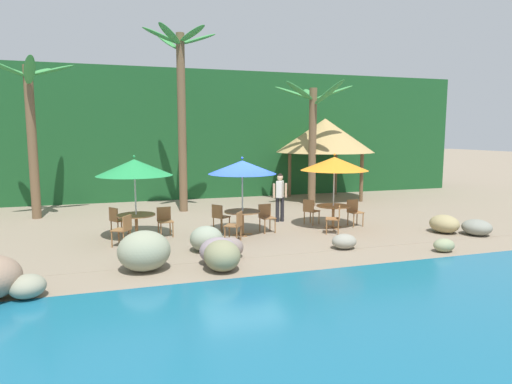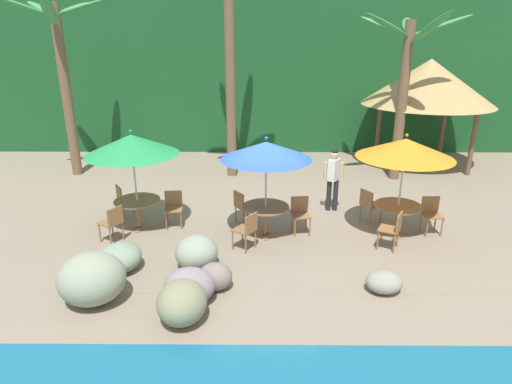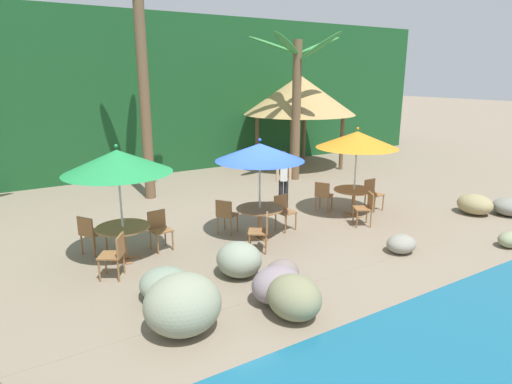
{
  "view_description": "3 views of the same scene",
  "coord_description": "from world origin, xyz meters",
  "px_view_note": "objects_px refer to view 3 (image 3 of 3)",
  "views": [
    {
      "loc": [
        -3.64,
        -12.95,
        3.08
      ],
      "look_at": [
        0.57,
        0.3,
        1.25
      ],
      "focal_mm": 31.42,
      "sensor_mm": 36.0,
      "label": 1
    },
    {
      "loc": [
        -0.14,
        -9.45,
        4.45
      ],
      "look_at": [
        -0.22,
        0.25,
        0.97
      ],
      "focal_mm": 30.41,
      "sensor_mm": 36.0,
      "label": 2
    },
    {
      "loc": [
        -5.23,
        -8.43,
        3.78
      ],
      "look_at": [
        -0.09,
        -0.1,
        1.14
      ],
      "focal_mm": 30.76,
      "sensor_mm": 36.0,
      "label": 3
    }
  ],
  "objects_px": {
    "chair_orange_seaward": "(372,192)",
    "chair_orange_left": "(366,206)",
    "chair_green_seaward": "(159,227)",
    "chair_blue_left": "(262,230)",
    "chair_blue_seaward": "(283,209)",
    "chair_orange_inland": "(323,194)",
    "umbrella_orange": "(357,140)",
    "umbrella_blue": "(260,152)",
    "palapa_hut": "(300,95)",
    "dining_table_blue": "(260,213)",
    "palm_tree_second": "(141,46)",
    "palm_tree_third": "(297,83)",
    "chair_blue_inland": "(226,214)",
    "dining_table_green": "(123,232)",
    "chair_green_inland": "(90,232)",
    "dining_table_orange": "(354,194)",
    "umbrella_green": "(117,161)",
    "chair_green_left": "(115,253)",
    "waiter_in_white": "(284,176)"
  },
  "relations": [
    {
      "from": "chair_orange_inland",
      "to": "umbrella_orange",
      "type": "bearing_deg",
      "value": -53.48
    },
    {
      "from": "chair_green_inland",
      "to": "chair_orange_seaward",
      "type": "relative_size",
      "value": 1.0
    },
    {
      "from": "chair_green_seaward",
      "to": "chair_blue_left",
      "type": "xyz_separation_m",
      "value": [
        1.86,
        -1.33,
        0.0
      ]
    },
    {
      "from": "chair_blue_seaward",
      "to": "palm_tree_third",
      "type": "bearing_deg",
      "value": 50.59
    },
    {
      "from": "chair_orange_inland",
      "to": "chair_orange_left",
      "type": "bearing_deg",
      "value": -83.01
    },
    {
      "from": "palm_tree_third",
      "to": "chair_green_inland",
      "type": "bearing_deg",
      "value": -156.84
    },
    {
      "from": "chair_blue_left",
      "to": "chair_orange_inland",
      "type": "distance_m",
      "value": 3.38
    },
    {
      "from": "dining_table_green",
      "to": "umbrella_orange",
      "type": "relative_size",
      "value": 0.45
    },
    {
      "from": "chair_orange_seaward",
      "to": "chair_orange_left",
      "type": "bearing_deg",
      "value": -141.75
    },
    {
      "from": "umbrella_blue",
      "to": "chair_orange_seaward",
      "type": "xyz_separation_m",
      "value": [
        3.95,
        0.23,
        -1.56
      ]
    },
    {
      "from": "dining_table_green",
      "to": "chair_green_seaward",
      "type": "relative_size",
      "value": 1.26
    },
    {
      "from": "dining_table_blue",
      "to": "palapa_hut",
      "type": "relative_size",
      "value": 0.24
    },
    {
      "from": "chair_orange_left",
      "to": "dining_table_orange",
      "type": "bearing_deg",
      "value": 67.45
    },
    {
      "from": "chair_blue_inland",
      "to": "palm_tree_second",
      "type": "relative_size",
      "value": 0.12
    },
    {
      "from": "dining_table_blue",
      "to": "chair_orange_inland",
      "type": "height_order",
      "value": "chair_orange_inland"
    },
    {
      "from": "chair_green_seaward",
      "to": "palapa_hut",
      "type": "height_order",
      "value": "palapa_hut"
    },
    {
      "from": "palapa_hut",
      "to": "waiter_in_white",
      "type": "xyz_separation_m",
      "value": [
        -3.91,
        -4.5,
        -1.98
      ]
    },
    {
      "from": "chair_blue_seaward",
      "to": "chair_blue_inland",
      "type": "xyz_separation_m",
      "value": [
        -1.39,
        0.44,
        0.0
      ]
    },
    {
      "from": "chair_green_inland",
      "to": "dining_table_blue",
      "type": "distance_m",
      "value": 3.79
    },
    {
      "from": "dining_table_orange",
      "to": "palm_tree_second",
      "type": "xyz_separation_m",
      "value": [
        -4.2,
        4.68,
        3.95
      ]
    },
    {
      "from": "dining_table_orange",
      "to": "palapa_hut",
      "type": "height_order",
      "value": "palapa_hut"
    },
    {
      "from": "waiter_in_white",
      "to": "chair_blue_seaward",
      "type": "bearing_deg",
      "value": -125.12
    },
    {
      "from": "chair_green_inland",
      "to": "umbrella_orange",
      "type": "height_order",
      "value": "umbrella_orange"
    },
    {
      "from": "chair_blue_left",
      "to": "dining_table_orange",
      "type": "relative_size",
      "value": 0.79
    },
    {
      "from": "dining_table_orange",
      "to": "chair_blue_left",
      "type": "bearing_deg",
      "value": -166.47
    },
    {
      "from": "dining_table_blue",
      "to": "dining_table_green",
      "type": "bearing_deg",
      "value": 172.86
    },
    {
      "from": "dining_table_green",
      "to": "palapa_hut",
      "type": "xyz_separation_m",
      "value": [
        8.82,
        5.71,
        2.35
      ]
    },
    {
      "from": "chair_green_left",
      "to": "dining_table_orange",
      "type": "height_order",
      "value": "chair_green_left"
    },
    {
      "from": "chair_green_seaward",
      "to": "umbrella_blue",
      "type": "bearing_deg",
      "value": -14.29
    },
    {
      "from": "dining_table_blue",
      "to": "chair_green_inland",
      "type": "bearing_deg",
      "value": 163.85
    },
    {
      "from": "chair_blue_left",
      "to": "palapa_hut",
      "type": "distance_m",
      "value": 9.51
    },
    {
      "from": "umbrella_orange",
      "to": "chair_orange_left",
      "type": "height_order",
      "value": "umbrella_orange"
    },
    {
      "from": "dining_table_blue",
      "to": "chair_green_seaward",
      "type": "bearing_deg",
      "value": 165.71
    },
    {
      "from": "chair_blue_seaward",
      "to": "waiter_in_white",
      "type": "height_order",
      "value": "waiter_in_white"
    },
    {
      "from": "dining_table_blue",
      "to": "palm_tree_third",
      "type": "xyz_separation_m",
      "value": [
        4.33,
        4.46,
        2.85
      ]
    },
    {
      "from": "dining_table_orange",
      "to": "waiter_in_white",
      "type": "xyz_separation_m",
      "value": [
        -1.3,
        1.5,
        0.37
      ]
    },
    {
      "from": "chair_blue_left",
      "to": "palm_tree_second",
      "type": "bearing_deg",
      "value": 97.01
    },
    {
      "from": "dining_table_green",
      "to": "palm_tree_second",
      "type": "bearing_deg",
      "value": 65.37
    },
    {
      "from": "chair_blue_inland",
      "to": "chair_orange_left",
      "type": "relative_size",
      "value": 1.0
    },
    {
      "from": "dining_table_green",
      "to": "palm_tree_third",
      "type": "bearing_deg",
      "value": 28.74
    },
    {
      "from": "umbrella_green",
      "to": "palm_tree_second",
      "type": "bearing_deg",
      "value": 65.37
    },
    {
      "from": "dining_table_blue",
      "to": "chair_orange_left",
      "type": "relative_size",
      "value": 1.26
    },
    {
      "from": "chair_blue_left",
      "to": "palm_tree_second",
      "type": "height_order",
      "value": "palm_tree_second"
    },
    {
      "from": "chair_green_left",
      "to": "dining_table_blue",
      "type": "bearing_deg",
      "value": 6.31
    },
    {
      "from": "chair_orange_seaward",
      "to": "dining_table_blue",
      "type": "bearing_deg",
      "value": -176.66
    },
    {
      "from": "chair_blue_seaward",
      "to": "chair_orange_left",
      "type": "xyz_separation_m",
      "value": [
        1.95,
        -0.9,
        0.0
      ]
    },
    {
      "from": "umbrella_green",
      "to": "chair_orange_inland",
      "type": "height_order",
      "value": "umbrella_green"
    },
    {
      "from": "waiter_in_white",
      "to": "chair_green_left",
      "type": "bearing_deg",
      "value": -159.4
    },
    {
      "from": "palm_tree_second",
      "to": "palm_tree_third",
      "type": "height_order",
      "value": "palm_tree_second"
    },
    {
      "from": "chair_orange_seaward",
      "to": "palm_tree_second",
      "type": "distance_m",
      "value": 7.9
    }
  ]
}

